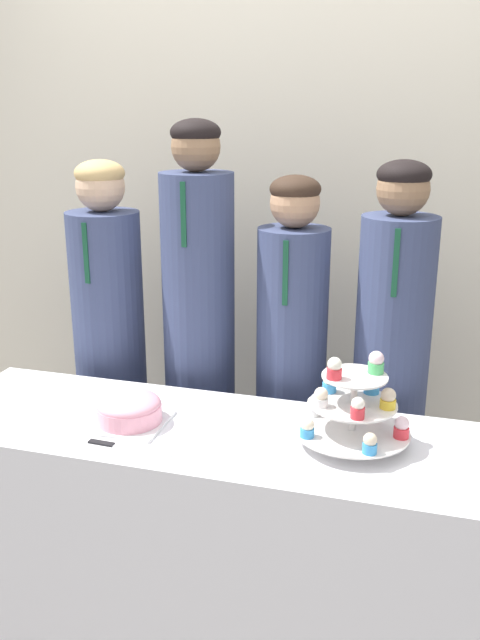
{
  "coord_description": "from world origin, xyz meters",
  "views": [
    {
      "loc": [
        0.63,
        -1.5,
        1.67
      ],
      "look_at": [
        0.11,
        0.3,
        1.09
      ],
      "focal_mm": 38.0,
      "sensor_mm": 36.0,
      "label": 1
    }
  ],
  "objects_px": {
    "cupcake_stand": "(355,406)",
    "student_3": "(389,387)",
    "round_cake": "(129,409)",
    "cake_knife": "(116,446)",
    "student_0": "(111,360)",
    "student_2": "(291,383)",
    "student_1": "(200,352)"
  },
  "relations": [
    {
      "from": "cake_knife",
      "to": "student_3",
      "type": "xyz_separation_m",
      "value": [
        0.73,
        0.68,
        -0.01
      ]
    },
    {
      "from": "student_0",
      "to": "student_2",
      "type": "height_order",
      "value": "student_0"
    },
    {
      "from": "student_0",
      "to": "round_cake",
      "type": "bearing_deg",
      "value": -58.06
    },
    {
      "from": "cupcake_stand",
      "to": "student_3",
      "type": "distance_m",
      "value": 0.49
    },
    {
      "from": "cake_knife",
      "to": "cupcake_stand",
      "type": "xyz_separation_m",
      "value": [
        0.66,
        0.21,
        0.12
      ]
    },
    {
      "from": "cupcake_stand",
      "to": "student_1",
      "type": "relative_size",
      "value": 0.2
    },
    {
      "from": "cupcake_stand",
      "to": "round_cake",
      "type": "bearing_deg",
      "value": -174.68
    },
    {
      "from": "cupcake_stand",
      "to": "student_0",
      "type": "height_order",
      "value": "student_0"
    },
    {
      "from": "student_2",
      "to": "student_3",
      "type": "bearing_deg",
      "value": 0.0
    },
    {
      "from": "round_cake",
      "to": "student_0",
      "type": "bearing_deg",
      "value": 121.94
    },
    {
      "from": "cake_knife",
      "to": "student_0",
      "type": "height_order",
      "value": "student_0"
    },
    {
      "from": "cake_knife",
      "to": "student_1",
      "type": "xyz_separation_m",
      "value": [
        0.02,
        0.68,
        0.05
      ]
    },
    {
      "from": "student_3",
      "to": "student_0",
      "type": "bearing_deg",
      "value": 180.0
    },
    {
      "from": "round_cake",
      "to": "cake_knife",
      "type": "xyz_separation_m",
      "value": [
        0.03,
        -0.15,
        -0.05
      ]
    },
    {
      "from": "cupcake_stand",
      "to": "student_3",
      "type": "height_order",
      "value": "student_3"
    },
    {
      "from": "cupcake_stand",
      "to": "cake_knife",
      "type": "bearing_deg",
      "value": -162.12
    },
    {
      "from": "round_cake",
      "to": "student_0",
      "type": "xyz_separation_m",
      "value": [
        -0.33,
        0.53,
        -0.07
      ]
    },
    {
      "from": "student_0",
      "to": "student_3",
      "type": "xyz_separation_m",
      "value": [
        1.08,
        -0.0,
        0.01
      ]
    },
    {
      "from": "round_cake",
      "to": "cake_knife",
      "type": "relative_size",
      "value": 0.84
    },
    {
      "from": "cake_knife",
      "to": "student_2",
      "type": "xyz_separation_m",
      "value": [
        0.37,
        0.68,
        -0.03
      ]
    },
    {
      "from": "cupcake_stand",
      "to": "student_0",
      "type": "relative_size",
      "value": 0.22
    },
    {
      "from": "round_cake",
      "to": "cake_knife",
      "type": "bearing_deg",
      "value": -80.35
    },
    {
      "from": "round_cake",
      "to": "student_0",
      "type": "height_order",
      "value": "student_0"
    },
    {
      "from": "cake_knife",
      "to": "student_2",
      "type": "bearing_deg",
      "value": 63.94
    },
    {
      "from": "round_cake",
      "to": "cupcake_stand",
      "type": "xyz_separation_m",
      "value": [
        0.68,
        0.06,
        0.07
      ]
    },
    {
      "from": "round_cake",
      "to": "student_0",
      "type": "distance_m",
      "value": 0.63
    },
    {
      "from": "student_0",
      "to": "student_1",
      "type": "height_order",
      "value": "student_1"
    },
    {
      "from": "student_2",
      "to": "student_0",
      "type": "bearing_deg",
      "value": 180.0
    },
    {
      "from": "student_0",
      "to": "student_1",
      "type": "xyz_separation_m",
      "value": [
        0.37,
        0.0,
        0.07
      ]
    },
    {
      "from": "student_0",
      "to": "student_3",
      "type": "relative_size",
      "value": 0.99
    },
    {
      "from": "cupcake_stand",
      "to": "student_0",
      "type": "bearing_deg",
      "value": 155.26
    },
    {
      "from": "round_cake",
      "to": "student_3",
      "type": "bearing_deg",
      "value": 35.19
    }
  ]
}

